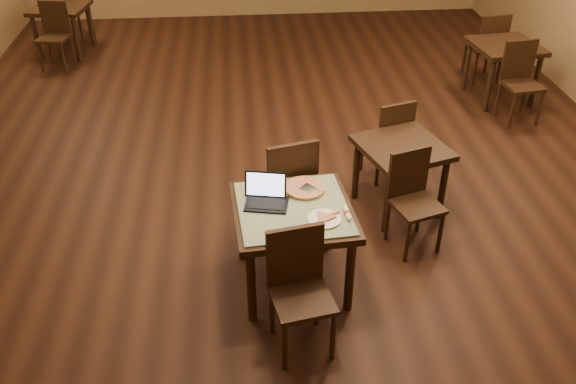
{
  "coord_description": "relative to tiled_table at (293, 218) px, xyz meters",
  "views": [
    {
      "loc": [
        -0.4,
        -5.92,
        3.49
      ],
      "look_at": [
        -0.06,
        -2.02,
        0.85
      ],
      "focal_mm": 38.0,
      "sensor_mm": 36.0,
      "label": 1
    }
  ],
  "objects": [
    {
      "name": "other_table_c",
      "position": [
        1.12,
        0.99,
        -0.08
      ],
      "size": [
        0.94,
        0.94,
        0.7
      ],
      "rotation": [
        0.0,
        0.0,
        0.31
      ],
      "color": "black",
      "rests_on": "ground"
    },
    {
      "name": "pizza_slice",
      "position": [
        0.22,
        -0.18,
        0.13
      ],
      "size": [
        0.25,
        0.25,
        0.02
      ],
      "primitive_type": null,
      "rotation": [
        0.0,
        0.0,
        0.5
      ],
      "color": "#D0B98B",
      "rests_on": "plate"
    },
    {
      "name": "other_table_c_chair_near",
      "position": [
        1.09,
        0.46,
        -0.15
      ],
      "size": [
        0.49,
        0.49,
        0.91
      ],
      "rotation": [
        0.0,
        0.0,
        0.31
      ],
      "color": "black",
      "rests_on": "ground"
    },
    {
      "name": "other_table_b_chair_near",
      "position": [
        -2.96,
        4.98,
        -0.14
      ],
      "size": [
        0.46,
        0.46,
        0.93
      ],
      "rotation": [
        0.0,
        0.0,
        -0.17
      ],
      "color": "black",
      "rests_on": "ground"
    },
    {
      "name": "napkin_roll",
      "position": [
        0.4,
        -0.14,
        0.12
      ],
      "size": [
        0.04,
        0.17,
        0.04
      ],
      "rotation": [
        0.0,
        0.0,
        0.05
      ],
      "color": "white",
      "rests_on": "tiled_table"
    },
    {
      "name": "other_table_b_chair_far",
      "position": [
        -2.99,
        6.07,
        -0.14
      ],
      "size": [
        0.46,
        0.46,
        0.93
      ],
      "rotation": [
        0.0,
        0.0,
        2.98
      ],
      "color": "black",
      "rests_on": "ground"
    },
    {
      "name": "plate",
      "position": [
        0.22,
        -0.18,
        0.11
      ],
      "size": [
        0.26,
        0.26,
        0.01
      ],
      "primitive_type": "cylinder",
      "color": "white",
      "rests_on": "tiled_table"
    },
    {
      "name": "chair_main_far",
      "position": [
        0.02,
        0.61,
        -0.07
      ],
      "size": [
        0.54,
        0.54,
        1.04
      ],
      "rotation": [
        0.0,
        0.0,
        3.39
      ],
      "color": "black",
      "rests_on": "ground"
    },
    {
      "name": "tiled_table",
      "position": [
        0.0,
        0.0,
        0.0
      ],
      "size": [
        0.99,
        0.99,
        0.76
      ],
      "rotation": [
        0.0,
        0.0,
        0.08
      ],
      "color": "black",
      "rests_on": "ground"
    },
    {
      "name": "ground",
      "position": [
        0.03,
        2.11,
        -0.66
      ],
      "size": [
        10.0,
        10.0,
        0.0
      ],
      "primitive_type": "plane",
      "color": "black",
      "rests_on": "ground"
    },
    {
      "name": "other_table_b",
      "position": [
        -2.97,
        5.52,
        -0.06
      ],
      "size": [
        0.88,
        0.88,
        0.72
      ],
      "rotation": [
        0.0,
        0.0,
        -0.17
      ],
      "color": "black",
      "rests_on": "ground"
    },
    {
      "name": "pizza_whole",
      "position": [
        0.12,
        0.24,
        0.12
      ],
      "size": [
        0.34,
        0.34,
        0.02
      ],
      "color": "#D0B98B",
      "rests_on": "pizza_pan"
    },
    {
      "name": "spatula",
      "position": [
        0.14,
        0.22,
        0.13
      ],
      "size": [
        0.25,
        0.25,
        0.01
      ],
      "primitive_type": "cube",
      "rotation": [
        0.0,
        0.0,
        0.81
      ],
      "color": "silver",
      "rests_on": "pizza_whole"
    },
    {
      "name": "other_table_a_chair_near",
      "position": [
        3.02,
        2.77,
        -0.12
      ],
      "size": [
        0.46,
        0.46,
        0.96
      ],
      "rotation": [
        0.0,
        0.0,
        0.12
      ],
      "color": "black",
      "rests_on": "ground"
    },
    {
      "name": "laptop",
      "position": [
        -0.2,
        0.1,
        0.16
      ],
      "size": [
        0.37,
        0.32,
        0.22
      ],
      "rotation": [
        0.0,
        0.0,
        -0.2
      ],
      "color": "black",
      "rests_on": "tiled_table"
    },
    {
      "name": "pizza_pan",
      "position": [
        0.12,
        0.24,
        0.11
      ],
      "size": [
        0.35,
        0.35,
        0.01
      ],
      "primitive_type": "cylinder",
      "color": "silver",
      "rests_on": "tiled_table"
    },
    {
      "name": "chair_main_near",
      "position": [
        -0.02,
        -0.62,
        -0.12
      ],
      "size": [
        0.49,
        0.49,
        0.96
      ],
      "rotation": [
        0.0,
        0.0,
        0.18
      ],
      "color": "black",
      "rests_on": "ground"
    },
    {
      "name": "other_table_c_chair_far",
      "position": [
        1.14,
        1.52,
        -0.15
      ],
      "size": [
        0.49,
        0.49,
        0.91
      ],
      "rotation": [
        0.0,
        0.0,
        3.45
      ],
      "color": "black",
      "rests_on": "ground"
    },
    {
      "name": "other_table_a",
      "position": [
        3.03,
        3.33,
        -0.04
      ],
      "size": [
        0.88,
        0.88,
        0.74
      ],
      "rotation": [
        0.0,
        0.0,
        0.12
      ],
      "color": "black",
      "rests_on": "ground"
    },
    {
      "name": "other_table_a_chair_far",
      "position": [
        3.04,
        3.89,
        -0.12
      ],
      "size": [
        0.46,
        0.46,
        0.96
      ],
      "rotation": [
        0.0,
        0.0,
        3.26
      ],
      "color": "black",
      "rests_on": "ground"
    }
  ]
}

